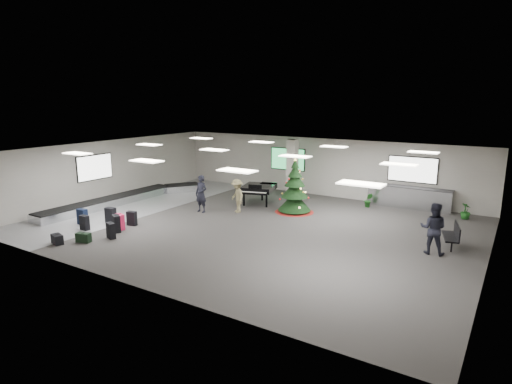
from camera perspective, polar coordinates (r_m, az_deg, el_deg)
The scene contains 21 objects.
ground at distance 18.52m, azimuth -0.49°, elevation -4.44°, with size 18.00×18.00×0.00m, color #33302E.
room_envelope at distance 18.74m, azimuth -0.38°, elevation 3.08°, with size 18.02×14.02×3.21m.
baggage_carousel at distance 23.44m, azimuth -16.97°, elevation -0.84°, with size 2.28×9.71×0.43m.
service_counter at distance 22.57m, azimuth 19.71°, elevation -0.66°, with size 4.05×0.65×1.08m.
suitcase_0 at distance 19.14m, azimuth -21.89°, elevation -3.83°, with size 0.40×0.23×0.64m.
suitcase_1 at distance 18.42m, azimuth -18.13°, elevation -4.02°, with size 0.52×0.42×0.73m.
pink_suitcase at distance 18.73m, azimuth -17.67°, elevation -3.80°, with size 0.47×0.35×0.68m.
suitcase_3 at distance 19.19m, azimuth -16.23°, elevation -3.39°, with size 0.45×0.31×0.63m.
navy_suitcase at distance 20.01m, azimuth -22.14°, elevation -3.08°, with size 0.45×0.28×0.70m.
green_duffel at distance 17.62m, azimuth -22.02°, elevation -5.65°, with size 0.60×0.42×0.38m.
suitcase_7 at distance 17.68m, azimuth -18.79°, elevation -4.89°, with size 0.48×0.36×0.65m.
suitcase_8 at distance 19.86m, azimuth -18.81°, elevation -2.94°, with size 0.48×0.31×0.70m.
black_duffel at distance 17.82m, azimuth -24.98°, elevation -5.72°, with size 0.61×0.44×0.38m.
christmas_tree at distance 20.49m, azimuth 5.17°, elevation -0.19°, with size 1.88×1.88×2.68m.
grand_piano at distance 22.09m, azimuth 0.33°, elevation 0.48°, with size 1.99×2.30×1.12m.
bench at distance 17.27m, azimuth 24.82°, elevation -5.16°, with size 0.80×1.46×0.88m.
traveler_a at distance 20.59m, azimuth -7.33°, elevation -0.24°, with size 0.65×0.43×1.79m, color black.
traveler_b at distance 20.43m, azimuth -2.53°, elevation -0.51°, with size 1.04×0.60×1.61m, color #8D8257.
traveler_bench at distance 16.20m, azimuth 22.55°, elevation -4.51°, with size 0.90×0.70×1.84m, color black.
potted_plant_left at distance 22.16m, azimuth 14.76°, elevation -1.05°, with size 0.40×0.32×0.73m, color #163F14.
potted_plant_right at distance 21.56m, azimuth 26.16°, elevation -2.29°, with size 0.42×0.42×0.74m, color #163F14.
Camera 1 is at (9.56, -14.92, 5.37)m, focal length 30.00 mm.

